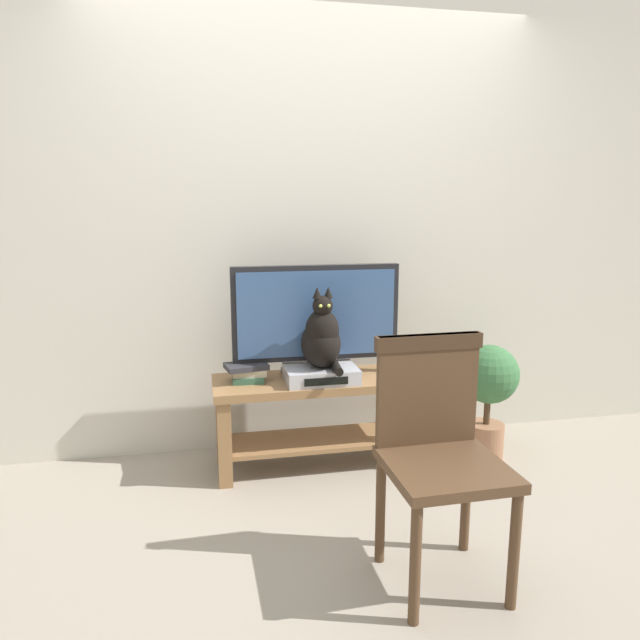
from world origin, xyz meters
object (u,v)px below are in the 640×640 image
object	(u,v)px
tv	(316,318)
book_stack	(248,372)
cat	(322,338)
media_box	(321,374)
wooden_chair	(437,440)
tv_stand	(318,405)
potted_plant	(488,388)

from	to	relation	value
tv	book_stack	xyz separation A→B (m)	(-0.38, -0.02, -0.27)
tv	cat	distance (m)	0.15
media_box	book_stack	world-z (taller)	book_stack
wooden_chair	book_stack	world-z (taller)	wooden_chair
tv_stand	media_box	size ratio (longest dim) A/B	2.98
tv	media_box	distance (m)	0.30
media_box	cat	world-z (taller)	cat
book_stack	potted_plant	distance (m)	1.35
tv_stand	wooden_chair	distance (m)	1.08
potted_plant	book_stack	bearing A→B (deg)	174.34
tv	tv_stand	bearing A→B (deg)	-90.03
tv_stand	book_stack	distance (m)	0.43
cat	wooden_chair	bearing A→B (deg)	-75.31
tv_stand	cat	world-z (taller)	cat
tv_stand	potted_plant	xyz separation A→B (m)	(0.96, -0.10, 0.07)
wooden_chair	tv	bearing A→B (deg)	103.38
cat	tv	bearing A→B (deg)	92.47
media_box	potted_plant	world-z (taller)	potted_plant
book_stack	cat	bearing A→B (deg)	-14.39
tv	book_stack	bearing A→B (deg)	-176.69
tv	book_stack	size ratio (longest dim) A/B	3.79
tv_stand	cat	distance (m)	0.40
tv_stand	book_stack	bearing A→B (deg)	175.37
cat	book_stack	world-z (taller)	cat
book_stack	media_box	bearing A→B (deg)	-12.49
tv_stand	cat	xyz separation A→B (m)	(0.01, -0.07, 0.40)
wooden_chair	potted_plant	xyz separation A→B (m)	(0.70, 0.93, -0.13)
tv	media_box	xyz separation A→B (m)	(0.00, -0.11, -0.29)
media_box	potted_plant	xyz separation A→B (m)	(0.95, -0.05, -0.12)
potted_plant	wooden_chair	bearing A→B (deg)	-127.06
media_box	potted_plant	bearing A→B (deg)	-2.88
tv_stand	tv	bearing A→B (deg)	89.97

